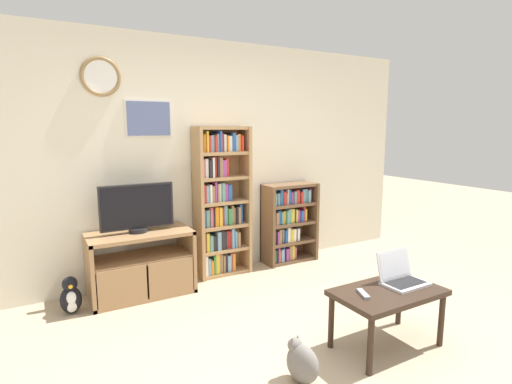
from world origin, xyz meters
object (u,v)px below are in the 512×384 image
tv_stand (141,264)px  coffee_table (388,297)px  television (137,208)px  cat (302,362)px  bookshelf_tall (219,203)px  laptop (401,275)px  penguin_figurine (71,297)px  remote_near_laptop (363,294)px  bookshelf_short (287,222)px

tv_stand → coffee_table: size_ratio=1.20×
television → coffee_table: 2.41m
television → cat: 2.16m
tv_stand → coffee_table: (1.38, -1.88, 0.07)m
coffee_table → bookshelf_tall: bearing=102.5°
laptop → cat: laptop is taller
television → cat: (0.57, -1.94, -0.75)m
laptop → penguin_figurine: 2.85m
tv_stand → laptop: 2.42m
tv_stand → television: (-0.01, 0.03, 0.56)m
television → bookshelf_tall: bookshelf_tall is taller
remote_near_laptop → penguin_figurine: size_ratio=0.48×
bookshelf_tall → remote_near_laptop: bearing=-83.7°
bookshelf_short → remote_near_laptop: bookshelf_short is taller
bookshelf_short → bookshelf_tall: bearing=179.3°
tv_stand → bookshelf_tall: 1.06m
bookshelf_short → remote_near_laptop: (-0.69, -2.00, -0.04)m
television → remote_near_laptop: television is taller
cat → penguin_figurine: (-1.22, 1.82, 0.02)m
bookshelf_tall → laptop: 2.11m
tv_stand → remote_near_laptop: tv_stand is taller
bookshelf_short → remote_near_laptop: 2.12m
coffee_table → laptop: laptop is taller
remote_near_laptop → cat: (-0.58, -0.05, -0.33)m
coffee_table → laptop: size_ratio=2.37×
bookshelf_tall → cat: bookshelf_tall is taller
bookshelf_tall → remote_near_laptop: 2.06m
remote_near_laptop → penguin_figurine: remote_near_laptop is taller
coffee_table → cat: coffee_table is taller
tv_stand → bookshelf_tall: (0.93, 0.15, 0.50)m
bookshelf_tall → remote_near_laptop: size_ratio=10.14×
bookshelf_tall → cat: 2.21m
laptop → penguin_figurine: (-2.23, 1.74, -0.36)m
bookshelf_short → coffee_table: (-0.46, -2.03, -0.10)m
bookshelf_short → penguin_figurine: size_ratio=2.84×
bookshelf_short → laptop: bookshelf_short is taller
bookshelf_tall → penguin_figurine: bearing=-171.2°
bookshelf_short → cat: bookshelf_short is taller
bookshelf_tall → penguin_figurine: size_ratio=4.87×
bookshelf_tall → bookshelf_short: bearing=-0.7°
penguin_figurine → laptop: bearing=-38.0°
television → tv_stand: bearing=-72.2°
bookshelf_tall → remote_near_laptop: bookshelf_tall is taller
remote_near_laptop → tv_stand: bearing=-35.9°
laptop → tv_stand: bearing=129.9°
tv_stand → bookshelf_short: bearing=4.4°
bookshelf_tall → coffee_table: (0.45, -2.04, -0.42)m
bookshelf_short → laptop: (-0.27, -1.98, 0.02)m
tv_stand → coffee_table: tv_stand is taller
television → remote_near_laptop: (1.16, -1.89, -0.42)m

